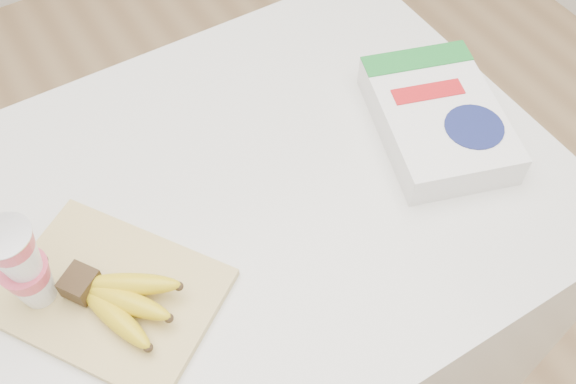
{
  "coord_description": "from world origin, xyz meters",
  "views": [
    {
      "loc": [
        -0.19,
        -0.56,
        1.78
      ],
      "look_at": [
        0.12,
        -0.06,
        0.95
      ],
      "focal_mm": 40.0,
      "sensor_mm": 36.0,
      "label": 1
    }
  ],
  "objects_px": {
    "yogurt_stack": "(22,265)",
    "cereal_box": "(437,118)",
    "bananas": "(119,299)",
    "table": "(227,327)",
    "cutting_board": "(112,294)"
  },
  "relations": [
    {
      "from": "cutting_board",
      "to": "table",
      "type": "bearing_deg",
      "value": -15.92
    },
    {
      "from": "bananas",
      "to": "yogurt_stack",
      "type": "bearing_deg",
      "value": 140.44
    },
    {
      "from": "cutting_board",
      "to": "cereal_box",
      "type": "height_order",
      "value": "cereal_box"
    },
    {
      "from": "yogurt_stack",
      "to": "cereal_box",
      "type": "height_order",
      "value": "yogurt_stack"
    },
    {
      "from": "bananas",
      "to": "cutting_board",
      "type": "bearing_deg",
      "value": 101.69
    },
    {
      "from": "table",
      "to": "bananas",
      "type": "relative_size",
      "value": 6.74
    },
    {
      "from": "table",
      "to": "bananas",
      "type": "bearing_deg",
      "value": -153.69
    },
    {
      "from": "bananas",
      "to": "cereal_box",
      "type": "xyz_separation_m",
      "value": [
        0.61,
        0.04,
        -0.01
      ]
    },
    {
      "from": "table",
      "to": "cutting_board",
      "type": "bearing_deg",
      "value": -162.05
    },
    {
      "from": "table",
      "to": "cereal_box",
      "type": "distance_m",
      "value": 0.65
    },
    {
      "from": "cereal_box",
      "to": "table",
      "type": "bearing_deg",
      "value": -168.76
    },
    {
      "from": "table",
      "to": "cereal_box",
      "type": "bearing_deg",
      "value": -6.87
    },
    {
      "from": "bananas",
      "to": "table",
      "type": "bearing_deg",
      "value": 26.31
    },
    {
      "from": "table",
      "to": "yogurt_stack",
      "type": "distance_m",
      "value": 0.62
    },
    {
      "from": "table",
      "to": "cereal_box",
      "type": "relative_size",
      "value": 3.54
    }
  ]
}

